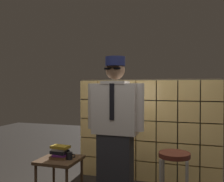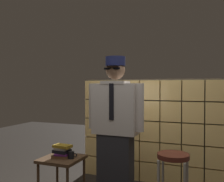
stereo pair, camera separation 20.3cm
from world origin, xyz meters
TOP-DOWN VIEW (x-y plane):
  - glass_block_wall at (-0.00, 1.31)m, footprint 2.21×0.10m
  - standing_person at (-0.23, 0.40)m, footprint 0.72×0.31m
  - bar_stool at (0.49, 0.25)m, footprint 0.34×0.34m
  - side_table at (-1.01, 0.42)m, footprint 0.52×0.52m
  - book_stack at (-1.00, 0.42)m, footprint 0.26×0.21m
  - coffee_mug at (-0.86, 0.42)m, footprint 0.13×0.08m

SIDE VIEW (x-z plane):
  - side_table at x=-1.01m, z-range 0.18..0.68m
  - coffee_mug at x=-0.86m, z-range 0.50..0.59m
  - bar_stool at x=0.49m, z-range 0.18..0.92m
  - book_stack at x=-1.00m, z-range 0.49..0.66m
  - glass_block_wall at x=0.00m, z-range -0.02..1.57m
  - standing_person at x=-0.23m, z-range 0.04..1.85m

